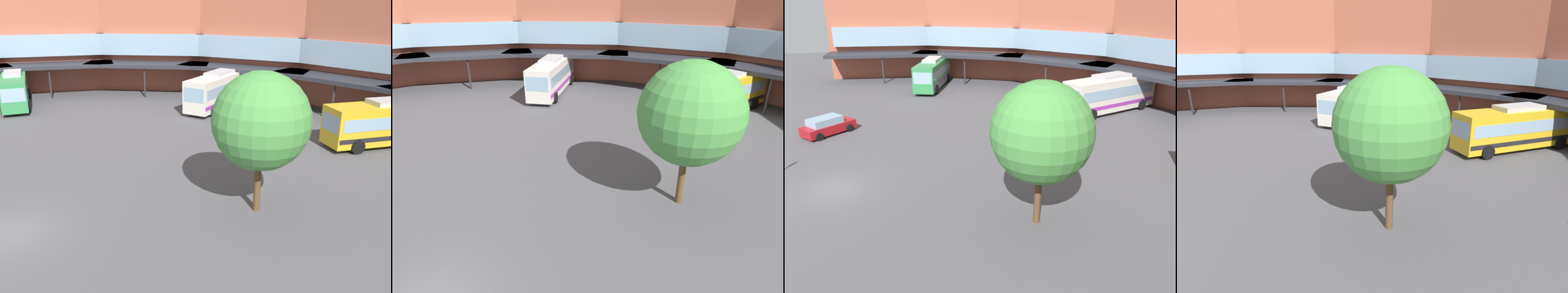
# 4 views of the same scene
# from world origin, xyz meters

# --- Properties ---
(station_building) EXTENTS (80.66, 43.07, 17.90)m
(station_building) POSITION_xyz_m (-0.00, 22.68, 8.51)
(station_building) COLOR #AD5942
(station_building) RESTS_ON ground
(bus_0) EXTENTS (7.27, 10.61, 3.69)m
(bus_0) POSITION_xyz_m (6.79, 26.86, 1.87)
(bus_0) COLOR gold
(bus_0) RESTS_ON ground
(bus_1) EXTENTS (5.44, 10.84, 3.86)m
(bus_1) POSITION_xyz_m (-10.62, 25.59, 1.95)
(bus_1) COLOR silver
(bus_1) RESTS_ON ground
(plaza_tree) EXTENTS (5.13, 5.13, 7.65)m
(plaza_tree) POSITION_xyz_m (6.64, 10.78, 5.07)
(plaza_tree) COLOR brown
(plaza_tree) RESTS_ON ground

